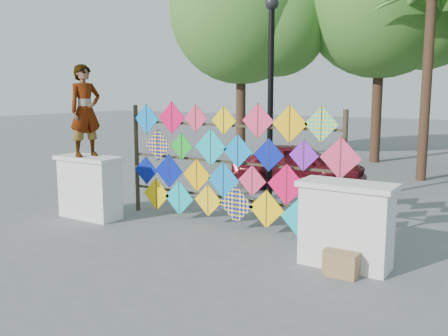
{
  "coord_description": "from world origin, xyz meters",
  "views": [
    {
      "loc": [
        4.99,
        -7.22,
        2.62
      ],
      "look_at": [
        0.06,
        0.6,
        1.16
      ],
      "focal_mm": 40.0,
      "sensor_mm": 36.0,
      "label": 1
    }
  ],
  "objects_px": {
    "sedan": "(298,165)",
    "lamppost": "(271,86)",
    "vendor_woman": "(85,111)",
    "kite_rack": "(230,166)"
  },
  "relations": [
    {
      "from": "sedan",
      "to": "lamppost",
      "type": "height_order",
      "value": "lamppost"
    },
    {
      "from": "vendor_woman",
      "to": "sedan",
      "type": "distance_m",
      "value": 5.94
    },
    {
      "from": "kite_rack",
      "to": "vendor_woman",
      "type": "distance_m",
      "value": 3.15
    },
    {
      "from": "vendor_woman",
      "to": "lamppost",
      "type": "bearing_deg",
      "value": -40.6
    },
    {
      "from": "kite_rack",
      "to": "sedan",
      "type": "relative_size",
      "value": 1.39
    },
    {
      "from": "vendor_woman",
      "to": "sedan",
      "type": "relative_size",
      "value": 0.51
    },
    {
      "from": "sedan",
      "to": "lamppost",
      "type": "bearing_deg",
      "value": 177.79
    },
    {
      "from": "lamppost",
      "to": "sedan",
      "type": "bearing_deg",
      "value": 102.63
    },
    {
      "from": "kite_rack",
      "to": "lamppost",
      "type": "xyz_separation_m",
      "value": [
        0.2,
        1.27,
        1.5
      ]
    },
    {
      "from": "sedan",
      "to": "lamppost",
      "type": "distance_m",
      "value": 3.73
    }
  ]
}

